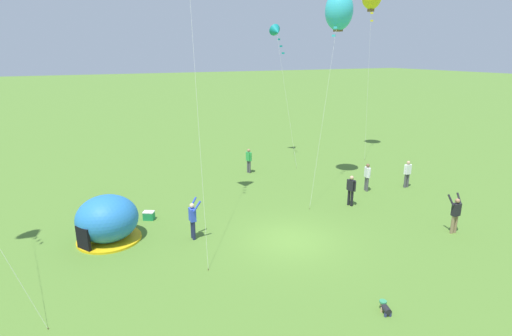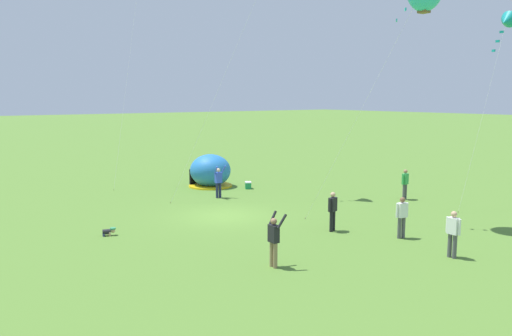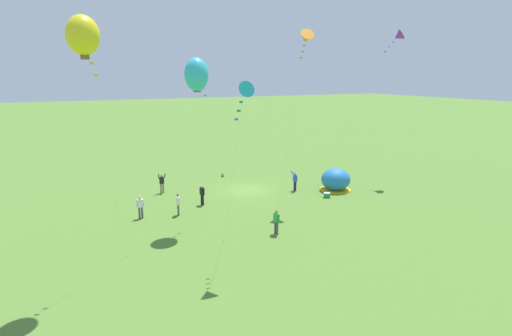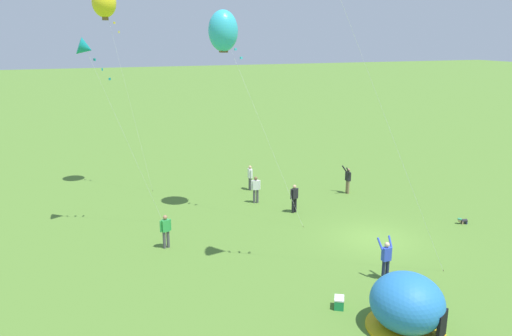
{
  "view_description": "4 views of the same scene",
  "coord_description": "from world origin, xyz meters",
  "px_view_note": "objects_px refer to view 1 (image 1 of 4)",
  "views": [
    {
      "loc": [
        -8.5,
        -14.1,
        8.19
      ],
      "look_at": [
        0.75,
        5.18,
        1.95
      ],
      "focal_mm": 28.0,
      "sensor_mm": 36.0,
      "label": 1
    },
    {
      "loc": [
        20.2,
        -12.73,
        5.76
      ],
      "look_at": [
        2.26,
        0.26,
        2.6
      ],
      "focal_mm": 35.0,
      "sensor_mm": 36.0,
      "label": 2
    },
    {
      "loc": [
        15.02,
        32.31,
        10.45
      ],
      "look_at": [
        1.88,
        5.68,
        3.52
      ],
      "focal_mm": 28.0,
      "sensor_mm": 36.0,
      "label": 3
    },
    {
      "loc": [
        -20.43,
        14.17,
        10.27
      ],
      "look_at": [
        2.47,
        5.67,
        3.73
      ],
      "focal_mm": 35.0,
      "sensor_mm": 36.0,
      "label": 4
    }
  ],
  "objects_px": {
    "person_far_back": "(367,176)",
    "kite_teal": "(277,32)",
    "kite_cyan": "(339,11)",
    "cooler_box": "(149,215)",
    "person_near_tent": "(351,189)",
    "popup_tent": "(107,220)",
    "person_arms_raised": "(455,213)",
    "toddler_crawling": "(385,308)",
    "person_center_field": "(407,173)",
    "person_with_toddler": "(249,159)",
    "person_flying_kite": "(193,218)"
  },
  "relations": [
    {
      "from": "person_far_back",
      "to": "kite_teal",
      "type": "height_order",
      "value": "kite_teal"
    },
    {
      "from": "kite_cyan",
      "to": "kite_teal",
      "type": "bearing_deg",
      "value": 91.61
    },
    {
      "from": "cooler_box",
      "to": "person_near_tent",
      "type": "height_order",
      "value": "person_near_tent"
    },
    {
      "from": "popup_tent",
      "to": "person_arms_raised",
      "type": "xyz_separation_m",
      "value": [
        14.67,
        -6.21,
        0.0
      ]
    },
    {
      "from": "toddler_crawling",
      "to": "person_near_tent",
      "type": "height_order",
      "value": "person_near_tent"
    },
    {
      "from": "person_center_field",
      "to": "kite_teal",
      "type": "height_order",
      "value": "kite_teal"
    },
    {
      "from": "toddler_crawling",
      "to": "person_with_toddler",
      "type": "xyz_separation_m",
      "value": [
        2.53,
        16.19,
        0.79
      ]
    },
    {
      "from": "kite_teal",
      "to": "person_flying_kite",
      "type": "bearing_deg",
      "value": -132.36
    },
    {
      "from": "kite_teal",
      "to": "kite_cyan",
      "type": "relative_size",
      "value": 0.88
    },
    {
      "from": "person_center_field",
      "to": "person_far_back",
      "type": "height_order",
      "value": "same"
    },
    {
      "from": "toddler_crawling",
      "to": "kite_cyan",
      "type": "xyz_separation_m",
      "value": [
        6.37,
        11.91,
        10.3
      ]
    },
    {
      "from": "person_flying_kite",
      "to": "person_near_tent",
      "type": "bearing_deg",
      "value": 1.25
    },
    {
      "from": "popup_tent",
      "to": "person_arms_raised",
      "type": "bearing_deg",
      "value": -22.94
    },
    {
      "from": "person_near_tent",
      "to": "person_with_toddler",
      "type": "bearing_deg",
      "value": 106.87
    },
    {
      "from": "cooler_box",
      "to": "person_center_field",
      "type": "distance_m",
      "value": 15.7
    },
    {
      "from": "person_with_toddler",
      "to": "person_center_field",
      "type": "bearing_deg",
      "value": -43.29
    },
    {
      "from": "person_arms_raised",
      "to": "person_with_toddler",
      "type": "height_order",
      "value": "person_arms_raised"
    },
    {
      "from": "toddler_crawling",
      "to": "person_center_field",
      "type": "distance_m",
      "value": 13.6
    },
    {
      "from": "person_arms_raised",
      "to": "person_far_back",
      "type": "bearing_deg",
      "value": 87.45
    },
    {
      "from": "cooler_box",
      "to": "kite_teal",
      "type": "distance_m",
      "value": 17.02
    },
    {
      "from": "toddler_crawling",
      "to": "person_flying_kite",
      "type": "height_order",
      "value": "person_flying_kite"
    },
    {
      "from": "toddler_crawling",
      "to": "popup_tent",
      "type": "bearing_deg",
      "value": 128.64
    },
    {
      "from": "person_flying_kite",
      "to": "person_far_back",
      "type": "distance_m",
      "value": 11.6
    },
    {
      "from": "person_flying_kite",
      "to": "person_near_tent",
      "type": "height_order",
      "value": "person_flying_kite"
    },
    {
      "from": "person_center_field",
      "to": "kite_teal",
      "type": "xyz_separation_m",
      "value": [
        -3.95,
        10.05,
        8.66
      ]
    },
    {
      "from": "person_far_back",
      "to": "popup_tent",
      "type": "bearing_deg",
      "value": -179.18
    },
    {
      "from": "person_far_back",
      "to": "person_with_toddler",
      "type": "height_order",
      "value": "same"
    },
    {
      "from": "cooler_box",
      "to": "person_arms_raised",
      "type": "distance_m",
      "value": 14.8
    },
    {
      "from": "cooler_box",
      "to": "kite_cyan",
      "type": "xyz_separation_m",
      "value": [
        11.82,
        0.96,
        10.25
      ]
    },
    {
      "from": "person_flying_kite",
      "to": "person_with_toddler",
      "type": "relative_size",
      "value": 1.1
    },
    {
      "from": "cooler_box",
      "to": "person_near_tent",
      "type": "xyz_separation_m",
      "value": [
        10.44,
        -2.85,
        0.74
      ]
    },
    {
      "from": "person_far_back",
      "to": "kite_cyan",
      "type": "distance_m",
      "value": 9.84
    },
    {
      "from": "cooler_box",
      "to": "kite_cyan",
      "type": "relative_size",
      "value": 0.06
    },
    {
      "from": "person_center_field",
      "to": "person_flying_kite",
      "type": "bearing_deg",
      "value": -175.36
    },
    {
      "from": "person_center_field",
      "to": "cooler_box",
      "type": "bearing_deg",
      "value": 173.03
    },
    {
      "from": "person_near_tent",
      "to": "cooler_box",
      "type": "bearing_deg",
      "value": 164.71
    },
    {
      "from": "kite_teal",
      "to": "person_arms_raised",
      "type": "bearing_deg",
      "value": -86.5
    },
    {
      "from": "person_near_tent",
      "to": "person_flying_kite",
      "type": "bearing_deg",
      "value": -178.75
    },
    {
      "from": "person_near_tent",
      "to": "person_far_back",
      "type": "height_order",
      "value": "same"
    },
    {
      "from": "person_flying_kite",
      "to": "kite_cyan",
      "type": "height_order",
      "value": "kite_cyan"
    },
    {
      "from": "cooler_box",
      "to": "toddler_crawling",
      "type": "height_order",
      "value": "cooler_box"
    },
    {
      "from": "person_with_toddler",
      "to": "kite_cyan",
      "type": "relative_size",
      "value": 0.15
    },
    {
      "from": "kite_teal",
      "to": "person_with_toddler",
      "type": "bearing_deg",
      "value": -141.38
    },
    {
      "from": "toddler_crawling",
      "to": "person_with_toddler",
      "type": "height_order",
      "value": "person_with_toddler"
    },
    {
      "from": "kite_teal",
      "to": "person_near_tent",
      "type": "bearing_deg",
      "value": -96.13
    },
    {
      "from": "person_near_tent",
      "to": "kite_teal",
      "type": "relative_size",
      "value": 0.17
    },
    {
      "from": "person_near_tent",
      "to": "person_arms_raised",
      "type": "bearing_deg",
      "value": -66.23
    },
    {
      "from": "kite_cyan",
      "to": "person_center_field",
      "type": "bearing_deg",
      "value": -37.4
    },
    {
      "from": "person_arms_raised",
      "to": "popup_tent",
      "type": "bearing_deg",
      "value": 157.06
    },
    {
      "from": "person_arms_raised",
      "to": "kite_cyan",
      "type": "height_order",
      "value": "kite_cyan"
    }
  ]
}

